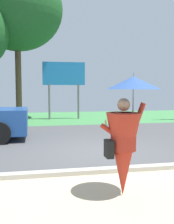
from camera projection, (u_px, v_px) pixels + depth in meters
ground_plane at (83, 136)px, 10.95m from camera, size 40.00×22.00×0.20m
monk_pedestrian at (125, 135)px, 4.65m from camera, size 1.04×0.93×2.13m
roadside_billboard at (64, 78)px, 16.57m from camera, size 2.60×0.12×3.50m
tree_right_mid at (17, 9)px, 16.03m from camera, size 5.42×5.42×9.05m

